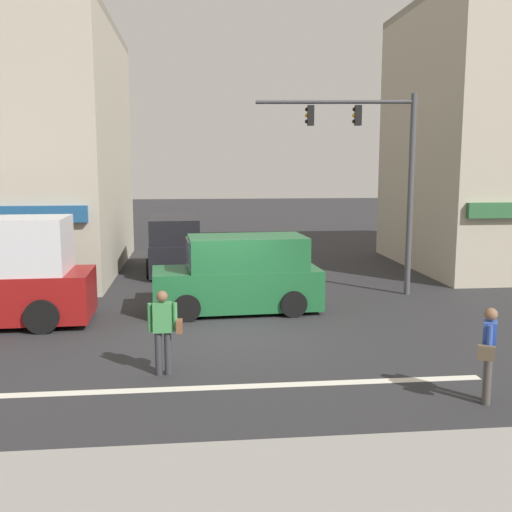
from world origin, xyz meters
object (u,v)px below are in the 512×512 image
(van_parked_curbside, at_px, (240,276))
(pedestrian_foreground_with_bag, at_px, (489,350))
(traffic_light_mast, at_px, (380,161))
(pedestrian_mid_crossing, at_px, (164,327))
(van_waiting_far, at_px, (174,246))

(van_parked_curbside, relative_size, pedestrian_foreground_with_bag, 2.81)
(traffic_light_mast, relative_size, pedestrian_foreground_with_bag, 3.71)
(pedestrian_mid_crossing, bearing_deg, traffic_light_mast, 46.85)
(traffic_light_mast, distance_m, van_waiting_far, 8.70)
(traffic_light_mast, bearing_deg, pedestrian_mid_crossing, -133.15)
(traffic_light_mast, distance_m, pedestrian_mid_crossing, 9.82)
(traffic_light_mast, relative_size, van_parked_curbside, 1.32)
(van_waiting_far, relative_size, pedestrian_mid_crossing, 2.80)
(traffic_light_mast, bearing_deg, van_parked_curbside, -158.53)
(traffic_light_mast, height_order, pedestrian_mid_crossing, traffic_light_mast)
(pedestrian_foreground_with_bag, height_order, pedestrian_mid_crossing, same)
(pedestrian_foreground_with_bag, bearing_deg, van_parked_curbside, 117.61)
(van_parked_curbside, bearing_deg, pedestrian_foreground_with_bag, -62.39)
(van_parked_curbside, relative_size, van_waiting_far, 1.00)
(traffic_light_mast, relative_size, van_waiting_far, 1.32)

